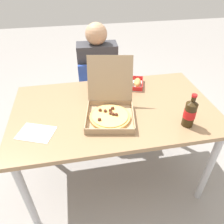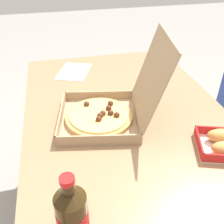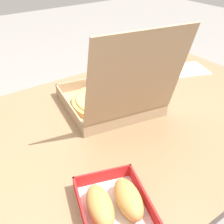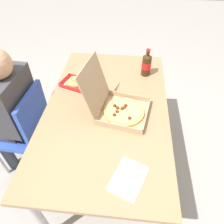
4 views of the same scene
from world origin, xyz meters
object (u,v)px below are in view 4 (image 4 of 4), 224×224
pizza_box_open (119,107)px  paper_menu (128,178)px  bread_side_box (75,83)px  cola_bottle (146,64)px  diner_person (9,108)px  chair (25,127)px

pizza_box_open → paper_menu: bearing=-169.5°
bread_side_box → cola_bottle: 0.58m
diner_person → paper_menu: diner_person is taller
pizza_box_open → bread_side_box: 0.44m
paper_menu → cola_bottle: bearing=16.0°
paper_menu → diner_person: bearing=82.9°
chair → paper_menu: size_ratio=3.95×
chair → pizza_box_open: bearing=-91.3°
bread_side_box → paper_menu: 0.85m
cola_bottle → paper_menu: bearing=174.2°
chair → pizza_box_open: 0.80m
pizza_box_open → cola_bottle: (0.46, -0.18, 0.05)m
diner_person → cola_bottle: bearing=-65.8°
pizza_box_open → paper_menu: 0.48m
bread_side_box → paper_menu: bearing=-148.5°
diner_person → paper_menu: 1.01m
diner_person → pizza_box_open: 0.81m
cola_bottle → paper_menu: size_ratio=1.07×
chair → paper_menu: 1.00m
paper_menu → bread_side_box: bearing=53.4°
cola_bottle → paper_menu: 0.94m
chair → diner_person: (0.00, 0.06, 0.21)m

